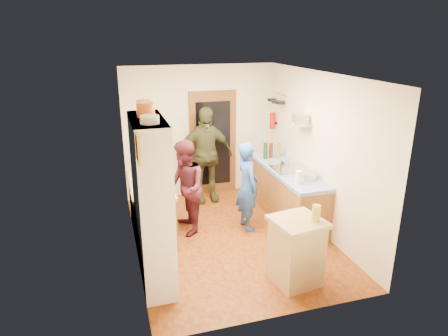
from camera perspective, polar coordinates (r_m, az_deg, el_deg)
name	(u,v)px	position (r m, az deg, el deg)	size (l,w,h in m)	color
floor	(230,238)	(6.61, 0.90, -9.90)	(3.00, 4.00, 0.02)	brown
ceiling	(231,74)	(5.83, 1.04, 13.32)	(3.00, 4.00, 0.02)	silver
wall_back	(200,132)	(7.96, -3.42, 5.21)	(3.00, 0.02, 2.60)	silver
wall_front	(287,216)	(4.35, 9.02, -6.81)	(3.00, 0.02, 2.60)	silver
wall_left	(130,171)	(5.84, -13.31, -0.35)	(0.02, 4.00, 2.60)	silver
wall_right	(319,153)	(6.69, 13.40, 2.08)	(0.02, 4.00, 2.60)	silver
door_frame	(213,143)	(8.05, -1.58, 3.54)	(0.95, 0.06, 2.10)	brown
door_glass	(213,144)	(8.01, -1.52, 3.48)	(0.70, 0.02, 1.70)	black
hutch_body	(152,203)	(5.18, -10.20, -5.01)	(0.40, 1.20, 2.20)	white
hutch_top_shelf	(147,120)	(4.85, -10.93, 6.74)	(0.40, 1.14, 0.04)	white
plate_stack	(150,119)	(4.56, -10.58, 6.83)	(0.21, 0.21, 0.09)	white
orange_pot_a	(146,110)	(4.93, -11.14, 8.20)	(0.22, 0.22, 0.17)	orange
orange_pot_b	(143,106)	(5.23, -11.49, 8.66)	(0.18, 0.18, 0.16)	orange
left_counter_base	(151,211)	(6.60, -10.32, -6.06)	(0.60, 1.40, 0.85)	#996528
left_counter_top	(150,185)	(6.43, -10.55, -2.42)	(0.64, 1.44, 0.05)	tan
toaster	(156,188)	(5.98, -9.65, -2.80)	(0.24, 0.16, 0.18)	white
kettle	(147,182)	(6.25, -10.91, -1.99)	(0.15, 0.15, 0.17)	white
orange_bowl	(153,176)	(6.60, -10.10, -1.17)	(0.20, 0.20, 0.09)	orange
chopping_board	(147,171)	(6.97, -10.97, -0.42)	(0.30, 0.22, 0.03)	tan
right_counter_base	(286,194)	(7.26, 8.81, -3.68)	(0.60, 2.20, 0.84)	#996528
right_counter_top	(287,170)	(7.10, 8.99, -0.32)	(0.62, 2.22, 0.06)	#1441BA
hob	(290,170)	(6.99, 9.41, -0.22)	(0.55, 0.58, 0.04)	silver
pot_on_hob	(286,164)	(6.99, 8.87, 0.56)	(0.21, 0.21, 0.13)	silver
bottle_a	(265,151)	(7.54, 5.95, 2.46)	(0.08, 0.08, 0.32)	#143F14
bottle_b	(271,150)	(7.64, 6.72, 2.51)	(0.07, 0.07, 0.28)	#591419
bottle_c	(278,151)	(7.64, 7.78, 2.49)	(0.07, 0.07, 0.29)	olive
paper_towel	(299,177)	(6.38, 10.60, -1.32)	(0.10, 0.10, 0.21)	white
mixing_bowl	(308,176)	(6.63, 11.93, -1.12)	(0.28, 0.28, 0.11)	silver
island_base	(296,253)	(5.42, 10.24, -11.84)	(0.55, 0.55, 0.86)	tan
island_top	(298,221)	(5.21, 10.53, -7.52)	(0.62, 0.62, 0.05)	tan
cutting_board	(293,220)	(5.21, 9.76, -7.33)	(0.35, 0.28, 0.02)	white
oil_jar	(316,213)	(5.17, 13.02, -6.30)	(0.11, 0.11, 0.21)	#AD9E2D
pan_rail	(280,94)	(7.83, 7.95, 10.43)	(0.02, 0.02, 0.65)	silver
pan_hang_a	(280,102)	(7.67, 8.03, 9.27)	(0.18, 0.18, 0.05)	black
pan_hang_b	(276,102)	(7.86, 7.42, 9.36)	(0.16, 0.16, 0.05)	black
pan_hang_c	(272,100)	(8.03, 6.84, 9.67)	(0.17, 0.17, 0.05)	black
wall_shelf	(300,124)	(6.91, 10.80, 6.21)	(0.26, 0.42, 0.03)	tan
radio	(300,119)	(6.89, 10.85, 6.94)	(0.22, 0.30, 0.15)	silver
ext_bracket	(275,123)	(8.10, 7.31, 6.41)	(0.06, 0.10, 0.04)	black
fire_extinguisher	(272,121)	(8.07, 6.93, 6.74)	(0.11, 0.11, 0.32)	red
picture_frame	(138,148)	(4.14, -12.16, 2.75)	(0.03, 0.25, 0.30)	gold
person_hob	(249,187)	(6.61, 3.66, -2.66)	(0.55, 0.36, 1.51)	#2447A4
person_left	(186,187)	(6.52, -5.44, -2.72)	(0.76, 0.59, 1.57)	#441622
person_back	(206,155)	(7.67, -2.61, 1.86)	(1.10, 0.46, 1.87)	#363921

